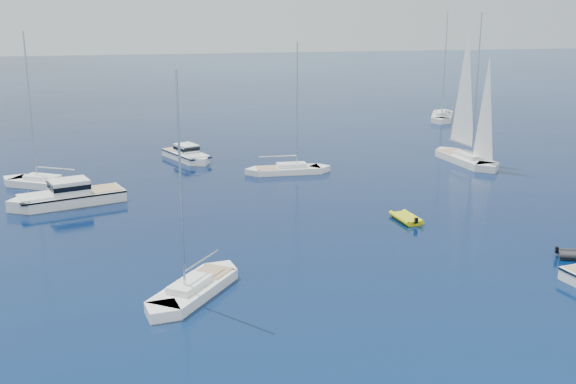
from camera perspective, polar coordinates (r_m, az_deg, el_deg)
name	(u,v)px	position (r m, az deg, el deg)	size (l,w,h in m)	color
ground	(366,357)	(37.22, 6.18, -12.83)	(400.00, 400.00, 0.00)	navy
motor_cruiser_centre	(68,204)	(65.35, -17.01, -0.94)	(3.24, 10.60, 2.78)	silver
motor_cruiser_horizon	(188,160)	(80.34, -7.95, 2.54)	(2.56, 8.37, 2.20)	white
sailboat_fore	(194,294)	(44.41, -7.47, -8.04)	(2.50, 9.60, 14.11)	white
sailboat_centre	(288,173)	(73.58, 0.00, 1.51)	(2.41, 9.27, 13.63)	white
sailboat_sails_r	(466,163)	(80.50, 13.87, 2.26)	(2.93, 11.25, 16.54)	silver
sailboat_far_l	(47,187)	(72.04, -18.55, 0.41)	(2.65, 10.19, 14.99)	white
sailboat_sails_far	(442,119)	(108.85, 12.09, 5.67)	(2.82, 10.86, 15.97)	silver
tender_yellow	(406,221)	(58.74, 9.33, -2.26)	(1.87, 3.35, 0.95)	#C4CB0B
tender_grey_far	(103,197)	(66.82, -14.44, -0.40)	(1.85, 3.32, 0.95)	black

